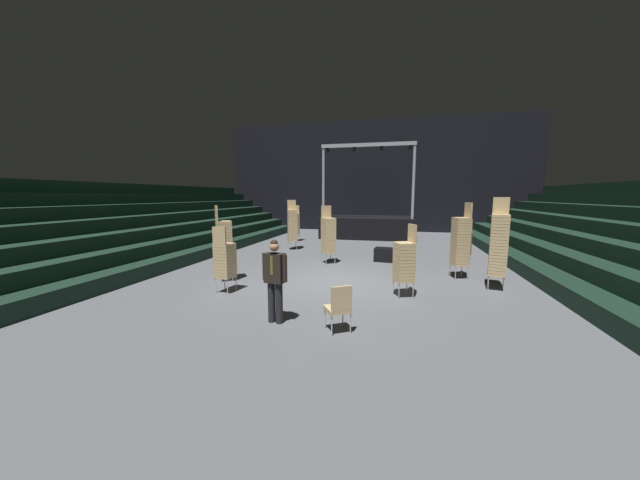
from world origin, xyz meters
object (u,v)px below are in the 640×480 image
object	(u,v)px
chair_stack_front_right	(499,244)
chair_stack_rear_left	(461,241)
chair_stack_aisle_left	(292,225)
loose_chair_near_man	(339,306)
stage_riser	(368,226)
chair_stack_front_left	(224,244)
chair_stack_rear_centre	(404,261)
chair_stack_rear_right	(328,235)
man_with_tie	(275,276)
chair_stack_mid_left	(294,223)
chair_stack_mid_right	(464,243)
chair_stack_mid_centre	(225,259)
equipment_road_case	(386,255)

from	to	relation	value
chair_stack_front_right	chair_stack_rear_left	xyz separation A→B (m)	(-0.78, 1.14, -0.08)
chair_stack_aisle_left	loose_chair_near_man	bearing A→B (deg)	87.50
stage_riser	loose_chair_near_man	xyz separation A→B (m)	(0.80, -14.66, -0.18)
chair_stack_front_left	chair_stack_rear_centre	distance (m)	5.34
chair_stack_rear_right	chair_stack_aisle_left	bearing A→B (deg)	-88.65
chair_stack_front_left	loose_chair_near_man	bearing A→B (deg)	18.01
chair_stack_front_right	chair_stack_aisle_left	bearing A→B (deg)	-21.76
chair_stack_front_left	stage_riser	bearing A→B (deg)	128.15
chair_stack_rear_right	loose_chair_near_man	world-z (taller)	chair_stack_rear_right
man_with_tie	loose_chair_near_man	xyz separation A→B (m)	(1.36, -0.18, -0.44)
stage_riser	chair_stack_mid_left	xyz separation A→B (m)	(-3.94, -2.87, 0.32)
man_with_tie	chair_stack_mid_right	bearing A→B (deg)	-114.95
man_with_tie	chair_stack_front_right	size ratio (longest dim) A/B	0.67
man_with_tie	chair_stack_mid_centre	world-z (taller)	chair_stack_mid_centre
loose_chair_near_man	man_with_tie	bearing A→B (deg)	140.19
chair_stack_rear_right	chair_stack_rear_centre	world-z (taller)	chair_stack_rear_right
man_with_tie	chair_stack_front_left	distance (m)	3.92
stage_riser	equipment_road_case	size ratio (longest dim) A/B	6.28
chair_stack_rear_centre	equipment_road_case	world-z (taller)	chair_stack_rear_centre
chair_stack_front_left	equipment_road_case	bearing A→B (deg)	95.49
chair_stack_mid_centre	chair_stack_mid_left	bearing A→B (deg)	105.07
chair_stack_mid_left	chair_stack_aisle_left	size ratio (longest dim) A/B	0.86
chair_stack_front_left	chair_stack_front_right	bearing A→B (deg)	60.47
stage_riser	chair_stack_aisle_left	world-z (taller)	stage_riser
chair_stack_mid_right	chair_stack_rear_centre	bearing A→B (deg)	91.83
chair_stack_mid_right	chair_stack_rear_left	distance (m)	2.13
chair_stack_rear_right	loose_chair_near_man	size ratio (longest dim) A/B	2.35
man_with_tie	chair_stack_mid_centre	distance (m)	2.71
chair_stack_rear_centre	loose_chair_near_man	world-z (taller)	chair_stack_rear_centre
chair_stack_front_left	chair_stack_rear_centre	xyz separation A→B (m)	(5.33, -0.34, -0.21)
stage_riser	equipment_road_case	bearing A→B (deg)	-79.41
chair_stack_rear_centre	chair_stack_front_left	bearing A→B (deg)	63.01
chair_stack_mid_left	chair_stack_rear_centre	size ratio (longest dim) A/B	1.09
chair_stack_rear_left	loose_chair_near_man	world-z (taller)	chair_stack_rear_left
chair_stack_front_right	equipment_road_case	size ratio (longest dim) A/B	2.84
chair_stack_front_left	equipment_road_case	distance (m)	6.35
man_with_tie	chair_stack_rear_right	size ratio (longest dim) A/B	0.78
chair_stack_mid_centre	loose_chair_near_man	distance (m)	3.96
loose_chair_near_man	equipment_road_case	bearing A→B (deg)	52.85
man_with_tie	chair_stack_rear_centre	bearing A→B (deg)	-126.58
stage_riser	chair_stack_front_right	xyz separation A→B (m)	(4.53, -10.79, 0.57)
stage_riser	chair_stack_aisle_left	size ratio (longest dim) A/B	2.37
chair_stack_front_right	chair_stack_front_left	bearing A→B (deg)	18.82
chair_stack_front_right	stage_riser	bearing A→B (deg)	-54.92
stage_riser	chair_stack_rear_right	size ratio (longest dim) A/B	2.55
chair_stack_front_left	chair_stack_mid_centre	bearing A→B (deg)	-5.69
stage_riser	chair_stack_front_left	world-z (taller)	stage_riser
chair_stack_rear_left	equipment_road_case	world-z (taller)	chair_stack_rear_left
equipment_road_case	loose_chair_near_man	xyz separation A→B (m)	(-0.61, -7.15, 0.27)
chair_stack_front_left	equipment_road_case	size ratio (longest dim) A/B	2.56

